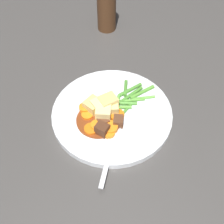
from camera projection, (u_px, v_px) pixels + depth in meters
The scene contains 30 objects.
ground_plane at pixel (112, 116), 0.75m from camera, with size 3.00×3.00×0.00m, color #423F3D.
dinner_plate at pixel (112, 114), 0.74m from camera, with size 0.28×0.28×0.02m, color white.
stew_sauce at pixel (100, 121), 0.72m from camera, with size 0.10×0.10×0.00m, color brown.
carrot_slice_0 at pixel (117, 115), 0.72m from camera, with size 0.03×0.03×0.01m, color orange.
carrot_slice_1 at pixel (110, 128), 0.70m from camera, with size 0.03×0.03×0.01m, color orange.
carrot_slice_2 at pixel (97, 126), 0.70m from camera, with size 0.03×0.03×0.01m, color orange.
carrot_slice_3 at pixel (109, 134), 0.69m from camera, with size 0.03×0.03×0.01m, color orange.
carrot_slice_4 at pixel (91, 129), 0.70m from camera, with size 0.03×0.03×0.01m, color orange.
carrot_slice_5 at pixel (87, 115), 0.73m from camera, with size 0.03×0.03×0.01m, color orange.
carrot_slice_6 at pixel (85, 108), 0.73m from camera, with size 0.03×0.03×0.01m, color orange.
potato_chunk_0 at pixel (113, 107), 0.73m from camera, with size 0.03×0.03×0.03m, color #E5CC7A.
potato_chunk_1 at pixel (103, 112), 0.71m from camera, with size 0.04×0.03×0.03m, color #EAD68C.
potato_chunk_2 at pixel (93, 106), 0.73m from camera, with size 0.04×0.04×0.03m, color #DBBC6B.
potato_chunk_3 at pixel (107, 104), 0.73m from camera, with size 0.03×0.04×0.04m, color #DBBC6B.
potato_chunk_4 at pixel (99, 107), 0.72m from camera, with size 0.04×0.03×0.03m, color #EAD68C.
meat_chunk_0 at pixel (103, 122), 0.71m from camera, with size 0.02×0.02×0.02m, color #56331E.
meat_chunk_1 at pixel (118, 121), 0.71m from camera, with size 0.03×0.02×0.02m, color #56331E.
meat_chunk_2 at pixel (102, 129), 0.69m from camera, with size 0.03×0.02×0.03m, color #4C2B19.
green_bean_0 at pixel (129, 100), 0.76m from camera, with size 0.01×0.01×0.08m, color #599E38.
green_bean_1 at pixel (130, 90), 0.78m from camera, with size 0.01×0.01×0.07m, color #4C8E33.
green_bean_2 at pixel (124, 103), 0.75m from camera, with size 0.01×0.01×0.06m, color #4C8E33.
green_bean_3 at pixel (126, 88), 0.78m from camera, with size 0.01×0.01×0.05m, color #4C8E33.
green_bean_4 at pixel (131, 95), 0.76m from camera, with size 0.01×0.01×0.07m, color #4C8E33.
green_bean_5 at pixel (142, 92), 0.77m from camera, with size 0.01×0.01×0.07m, color #599E38.
green_bean_6 at pixel (116, 107), 0.74m from camera, with size 0.01×0.01×0.08m, color #66AD42.
green_bean_7 at pixel (124, 112), 0.73m from camera, with size 0.01×0.01×0.06m, color #4C8E33.
green_bean_8 at pixel (119, 108), 0.74m from camera, with size 0.01×0.01×0.07m, color #599E38.
green_bean_9 at pixel (144, 98), 0.76m from camera, with size 0.01×0.01×0.06m, color #66AD42.
fork at pixel (111, 149), 0.67m from camera, with size 0.15×0.12×0.00m.
pepper_mill at pixel (107, 10), 0.92m from camera, with size 0.06×0.06×0.12m, color #4C2D19.
Camera 1 is at (0.29, 0.36, 0.59)m, focal length 50.15 mm.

